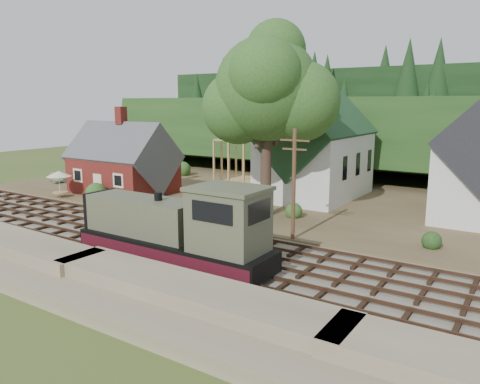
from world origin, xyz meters
The scene contains 16 objects.
ground centered at (0.00, 0.00, 0.00)m, with size 140.00×140.00×0.00m, color #384C1E.
embankment centered at (0.00, -8.50, 0.00)m, with size 64.00×5.00×1.60m, color #7F7259.
railroad_bed centered at (0.00, 0.00, 0.08)m, with size 64.00×11.00×0.16m, color #726B5B.
village_flat centered at (0.00, 18.00, 0.15)m, with size 64.00×26.00×0.30m, color brown.
hillside centered at (0.00, 42.00, 0.00)m, with size 70.00×28.00×8.00m, color #1E3F19.
ridge centered at (0.00, 58.00, 0.00)m, with size 80.00×20.00×12.00m, color black.
depot centered at (-16.00, 11.00, 3.21)m, with size 10.80×7.41×9.00m.
church centered at (2.00, 19.68, 5.18)m, with size 8.40×15.17×13.00m.
timber_frame centered at (-6.00, 22.00, 3.27)m, with size 8.20×6.20×6.99m.
lattice_tower centered at (-6.00, 28.00, 10.03)m, with size 3.20×3.20×12.12m.
big_tree centered at (2.17, 10.08, 10.22)m, with size 10.90×8.40×14.70m.
telegraph_pole_near centered at (7.00, 5.20, 4.25)m, with size 2.20×0.28×8.00m.
locomotive centered at (3.65, -3.00, 2.24)m, with size 12.86×3.21×5.12m.
car_blue centered at (-7.38, 6.82, 0.92)m, with size 1.46×3.64×1.24m, color #5B93C3.
car_green centered at (-27.84, 11.19, 0.85)m, with size 1.16×3.33×1.10m, color #6C9265.
patio_set centered at (-19.37, 5.50, 2.57)m, with size 2.39×2.39×2.67m.
Camera 1 is at (21.25, -23.27, 9.71)m, focal length 35.00 mm.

